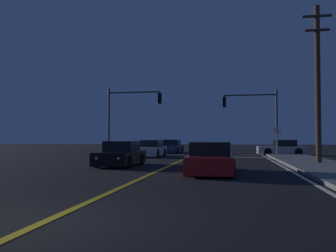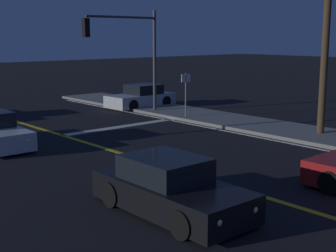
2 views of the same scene
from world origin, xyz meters
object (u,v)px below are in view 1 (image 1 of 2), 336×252
at_px(car_mid_block_white, 151,149).
at_px(traffic_signal_far_left, 128,110).
at_px(car_side_waiting_silver, 282,149).
at_px(street_sign_corner, 277,137).
at_px(car_far_approaching_black, 121,155).
at_px(traffic_signal_near_right, 256,111).
at_px(utility_pole_right, 318,82).
at_px(car_parked_curb_navy, 172,147).
at_px(car_distant_tail_red, 211,160).

relative_size(car_mid_block_white, traffic_signal_far_left, 0.76).
distance_m(car_side_waiting_silver, street_sign_corner, 5.07).
height_order(car_mid_block_white, street_sign_corner, street_sign_corner).
distance_m(car_far_approaching_black, traffic_signal_near_right, 14.84).
relative_size(traffic_signal_near_right, street_sign_corner, 2.35).
bearing_deg(car_mid_block_white, car_side_waiting_silver, -157.16).
distance_m(car_side_waiting_silver, traffic_signal_near_right, 4.43).
relative_size(utility_pole_right, street_sign_corner, 3.83).
height_order(car_parked_curb_navy, traffic_signal_near_right, traffic_signal_near_right).
relative_size(traffic_signal_far_left, street_sign_corner, 2.46).
bearing_deg(car_side_waiting_silver, car_mid_block_white, 110.17).
bearing_deg(car_distant_tail_red, car_far_approaching_black, 145.52).
bearing_deg(utility_pole_right, traffic_signal_far_left, 148.61).
bearing_deg(traffic_signal_far_left, car_side_waiting_silver, 14.91).
distance_m(car_far_approaching_black, utility_pole_right, 11.75).
xyz_separation_m(car_distant_tail_red, traffic_signal_far_left, (-7.77, 14.03, 3.32)).
xyz_separation_m(traffic_signal_far_left, utility_pole_right, (13.45, -8.21, 0.77)).
bearing_deg(traffic_signal_near_right, car_mid_block_white, 15.29).
xyz_separation_m(traffic_signal_near_right, street_sign_corner, (1.36, -2.80, -2.14)).
bearing_deg(traffic_signal_near_right, car_parked_curb_navy, -32.91).
distance_m(traffic_signal_far_left, street_sign_corner, 12.35).
distance_m(car_mid_block_white, car_distant_tail_red, 14.24).
bearing_deg(car_distant_tail_red, car_parked_curb_navy, 102.70).
bearing_deg(car_parked_curb_navy, car_side_waiting_silver, 165.92).
distance_m(car_side_waiting_silver, traffic_signal_far_left, 13.89).
bearing_deg(car_side_waiting_silver, car_far_approaching_black, 142.12).
bearing_deg(street_sign_corner, traffic_signal_far_left, 173.37).
distance_m(car_far_approaching_black, traffic_signal_far_left, 11.56).
xyz_separation_m(car_side_waiting_silver, car_parked_curb_navy, (-10.35, 3.11, 0.00)).
bearing_deg(car_far_approaching_black, car_distant_tail_red, 147.06).
bearing_deg(street_sign_corner, car_mid_block_white, 177.13).
distance_m(car_far_approaching_black, street_sign_corner, 13.22).
relative_size(car_parked_curb_navy, traffic_signal_near_right, 0.77).
xyz_separation_m(car_far_approaching_black, car_side_waiting_silver, (10.30, 14.20, -0.00)).
relative_size(car_mid_block_white, car_side_waiting_silver, 1.05).
distance_m(car_mid_block_white, traffic_signal_far_left, 4.11).
height_order(car_side_waiting_silver, car_parked_curb_navy, same).
xyz_separation_m(car_parked_curb_navy, utility_pole_right, (10.77, -14.79, 4.09)).
distance_m(car_mid_block_white, traffic_signal_near_right, 9.30).
distance_m(car_far_approaching_black, car_distant_tail_red, 6.02).
relative_size(car_far_approaching_black, car_side_waiting_silver, 1.01).
distance_m(car_distant_tail_red, car_parked_curb_navy, 21.23).
bearing_deg(car_distant_tail_red, car_side_waiting_silver, 72.09).
xyz_separation_m(car_distant_tail_red, street_sign_corner, (4.28, 12.63, 1.00)).
xyz_separation_m(car_side_waiting_silver, traffic_signal_far_left, (-13.04, -3.47, 3.32)).
relative_size(car_far_approaching_black, traffic_signal_far_left, 0.73).
xyz_separation_m(car_distant_tail_red, traffic_signal_near_right, (2.92, 15.43, 3.14)).
bearing_deg(car_distant_tail_red, utility_pole_right, 44.55).
bearing_deg(car_mid_block_white, car_far_approaching_black, 93.64).
distance_m(car_distant_tail_red, car_side_waiting_silver, 18.28).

